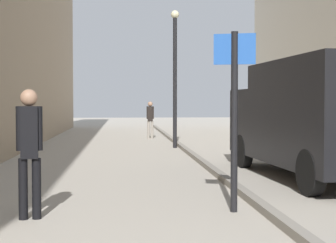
# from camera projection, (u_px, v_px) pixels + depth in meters

# --- Properties ---
(ground_plane) EXTENTS (80.00, 80.00, 0.00)m
(ground_plane) POSITION_uv_depth(u_px,v_px,m) (140.00, 164.00, 13.29)
(ground_plane) COLOR #A8A093
(kerb_strip) EXTENTS (0.16, 40.00, 0.12)m
(kerb_strip) POSITION_uv_depth(u_px,v_px,m) (201.00, 161.00, 13.43)
(kerb_strip) COLOR gray
(kerb_strip) RESTS_ON ground_plane
(pedestrian_main_foreground) EXTENTS (0.35, 0.23, 1.76)m
(pedestrian_main_foreground) POSITION_uv_depth(u_px,v_px,m) (29.00, 144.00, 6.93)
(pedestrian_main_foreground) COLOR black
(pedestrian_main_foreground) RESTS_ON ground_plane
(pedestrian_mid_block) EXTENTS (0.32, 0.21, 1.62)m
(pedestrian_mid_block) POSITION_uv_depth(u_px,v_px,m) (150.00, 117.00, 22.50)
(pedestrian_mid_block) COLOR gray
(pedestrian_mid_block) RESTS_ON ground_plane
(delivery_van) EXTENTS (2.39, 5.60, 2.42)m
(delivery_van) POSITION_uv_depth(u_px,v_px,m) (316.00, 116.00, 10.64)
(delivery_van) COLOR black
(delivery_van) RESTS_ON ground_plane
(street_sign_post) EXTENTS (0.58, 0.20, 2.60)m
(street_sign_post) POSITION_uv_depth(u_px,v_px,m) (234.00, 105.00, 7.37)
(street_sign_post) COLOR black
(street_sign_post) RESTS_ON ground_plane
(lamp_post) EXTENTS (0.28, 0.28, 4.76)m
(lamp_post) POSITION_uv_depth(u_px,v_px,m) (175.00, 70.00, 17.77)
(lamp_post) COLOR black
(lamp_post) RESTS_ON ground_plane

